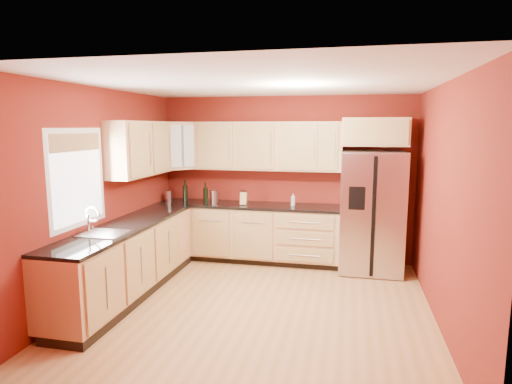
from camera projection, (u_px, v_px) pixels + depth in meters
floor at (258, 306)px, 5.11m from camera, size 4.00×4.00×0.00m
ceiling at (259, 83)px, 4.72m from camera, size 4.00×4.00×0.00m
wall_back at (285, 179)px, 6.85m from camera, size 4.00×0.04×2.60m
wall_front at (199, 246)px, 2.98m from camera, size 4.00×0.04×2.60m
wall_left at (102, 193)px, 5.34m from camera, size 0.04×4.00×2.60m
wall_right at (444, 206)px, 4.49m from camera, size 0.04×4.00×2.60m
base_cabinets_back at (247, 234)px, 6.80m from camera, size 2.90×0.60×0.88m
base_cabinets_left at (127, 261)px, 5.41m from camera, size 0.60×2.80×0.88m
countertop_back at (247, 205)px, 6.72m from camera, size 2.90×0.62×0.04m
countertop_left at (126, 226)px, 5.33m from camera, size 0.62×2.80×0.04m
upper_cabinets_back at (267, 146)px, 6.66m from camera, size 2.30×0.33×0.75m
upper_cabinets_left at (140, 148)px, 5.92m from camera, size 0.33×1.35×0.75m
corner_upper_cabinet at (178, 146)px, 6.80m from camera, size 0.67×0.67×0.75m
over_fridge_cabinet at (375, 132)px, 6.16m from camera, size 0.92×0.60×0.40m
refrigerator at (372, 212)px, 6.26m from camera, size 0.90×0.75×1.78m
window at (78, 178)px, 4.81m from camera, size 0.03×0.90×1.00m
sink_faucet at (103, 221)px, 4.83m from camera, size 0.50×0.42×0.30m
canister_left at (214, 197)px, 6.80m from camera, size 0.15×0.15×0.20m
canister_right at (169, 196)px, 6.95m from camera, size 0.12×0.12×0.17m
wine_bottle_a at (185, 190)px, 6.96m from camera, size 0.09×0.09×0.35m
wine_bottle_b at (206, 192)px, 6.81m from camera, size 0.09×0.09×0.33m
knife_block at (244, 199)px, 6.65m from camera, size 0.10×0.09×0.19m
soap_dispenser at (293, 200)px, 6.58m from camera, size 0.06×0.06×0.18m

